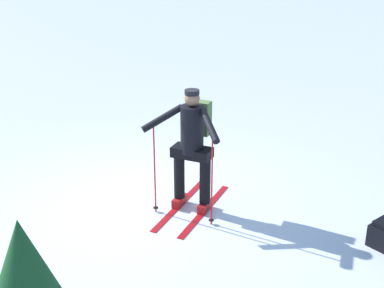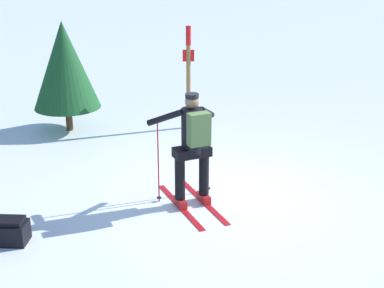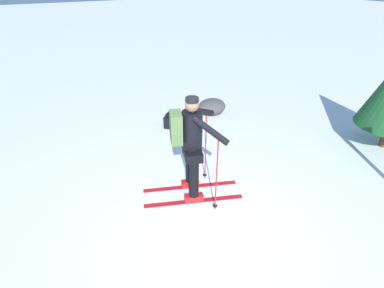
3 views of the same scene
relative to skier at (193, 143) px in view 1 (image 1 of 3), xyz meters
name	(u,v)px [view 1 (image 1 of 3)]	position (x,y,z in m)	size (l,w,h in m)	color
ground_plane	(148,202)	(0.13, 0.64, -0.98)	(80.00, 80.00, 0.00)	white
skier	(193,143)	(0.00, 0.00, 0.00)	(1.68, 1.18, 1.71)	red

